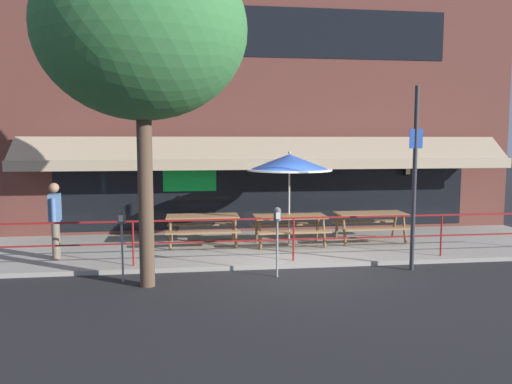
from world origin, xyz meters
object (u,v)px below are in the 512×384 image
parking_meter_far (277,221)px  street_sign_pole (414,177)px  picnic_table_right (370,219)px  street_tree_curbside (147,17)px  patio_umbrella_centre (289,163)px  pedestrian_walking (55,216)px  picnic_table_left (203,222)px  parking_meter_near (122,224)px  picnic_table_centre (290,222)px

parking_meter_far → street_sign_pole: (2.93, 0.15, 0.84)m
picnic_table_right → street_tree_curbside: (-5.37, -3.05, 4.22)m
patio_umbrella_centre → picnic_table_right: bearing=2.1°
parking_meter_far → street_sign_pole: 3.05m
picnic_table_right → street_sign_pole: 2.83m
pedestrian_walking → street_tree_curbside: street_tree_curbside is taller
pedestrian_walking → picnic_table_left: bearing=16.9°
picnic_table_right → parking_meter_near: bearing=-156.3°
picnic_table_left → picnic_table_centre: bearing=-7.3°
picnic_table_centre → picnic_table_right: size_ratio=1.00×
picnic_table_right → patio_umbrella_centre: size_ratio=0.76×
parking_meter_far → pedestrian_walking: bearing=159.3°
picnic_table_left → street_tree_curbside: 5.36m
pedestrian_walking → street_tree_curbside: bearing=-43.3°
pedestrian_walking → parking_meter_far: bearing=-20.7°
parking_meter_far → street_tree_curbside: 4.51m
picnic_table_centre → pedestrian_walking: (-5.47, -0.72, 0.35)m
parking_meter_near → street_tree_curbside: (0.61, -0.43, 3.78)m
picnic_table_left → patio_umbrella_centre: 2.64m
picnic_table_centre → parking_meter_near: (-3.80, -2.44, 0.44)m
street_sign_pole → street_tree_curbside: size_ratio=0.56×
patio_umbrella_centre → street_tree_curbside: street_tree_curbside is taller
picnic_table_centre → street_sign_pole: size_ratio=0.47×
picnic_table_right → pedestrian_walking: 7.71m
patio_umbrella_centre → parking_meter_near: patio_umbrella_centre is taller
picnic_table_centre → patio_umbrella_centre: 1.48m
patio_umbrella_centre → street_tree_curbside: bearing=-137.1°
picnic_table_right → parking_meter_near: 6.54m
parking_meter_near → parking_meter_far: size_ratio=1.00×
patio_umbrella_centre → street_tree_curbside: 5.15m
picnic_table_left → patio_umbrella_centre: size_ratio=0.76×
picnic_table_left → parking_meter_near: (-1.62, -2.72, 0.44)m
picnic_table_centre → picnic_table_right: 2.19m
pedestrian_walking → parking_meter_far: size_ratio=1.20×
street_sign_pole → parking_meter_far: bearing=-177.0°
parking_meter_near → pedestrian_walking: bearing=134.1°
patio_umbrella_centre → street_tree_curbside: size_ratio=0.34×
parking_meter_near → street_sign_pole: street_sign_pole is taller
picnic_table_centre → pedestrian_walking: 5.53m
patio_umbrella_centre → street_sign_pole: street_sign_pole is taller
street_sign_pole → parking_meter_near: bearing=-179.1°
patio_umbrella_centre → parking_meter_far: 2.90m
picnic_table_left → street_tree_curbside: size_ratio=0.26×
parking_meter_near → street_sign_pole: size_ratio=0.37×
picnic_table_centre → parking_meter_near: size_ratio=1.27×
picnic_table_centre → street_tree_curbside: size_ratio=0.26×
pedestrian_walking → parking_meter_far: 5.04m
patio_umbrella_centre → parking_meter_near: 4.69m
parking_meter_near → parking_meter_far: (3.04, -0.06, 0.00)m
street_sign_pole → street_tree_curbside: 6.13m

